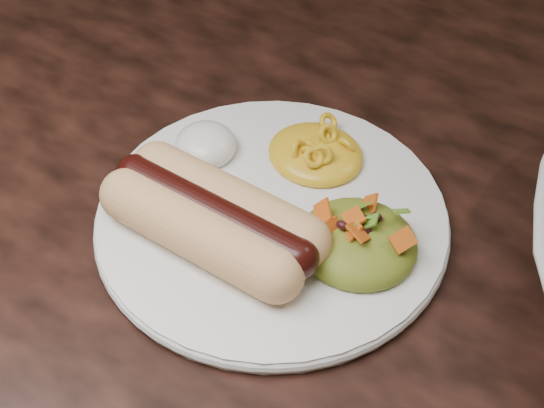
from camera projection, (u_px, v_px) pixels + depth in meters
The scene contains 6 objects.
table at pixel (208, 210), 0.77m from camera, with size 1.60×0.90×0.75m.
plate at pixel (272, 219), 0.63m from camera, with size 0.26×0.26×0.01m, color white.
hotdog at pixel (213, 217), 0.59m from camera, with size 0.14×0.08×0.04m.
mac_and_cheese at pixel (316, 144), 0.65m from camera, with size 0.08×0.07×0.03m, color yellow.
sour_cream at pixel (205, 138), 0.66m from camera, with size 0.05×0.05×0.03m, color white.
taco_salad at pixel (358, 235), 0.59m from camera, with size 0.09×0.08×0.04m.
Camera 1 is at (0.36, -0.39, 1.22)m, focal length 55.00 mm.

